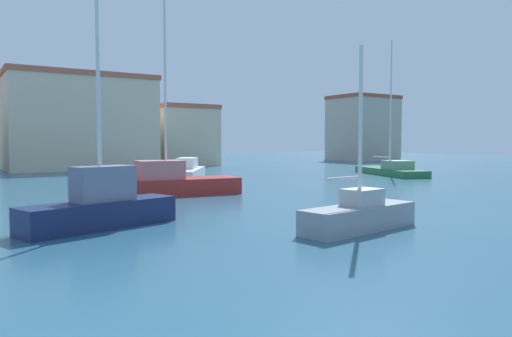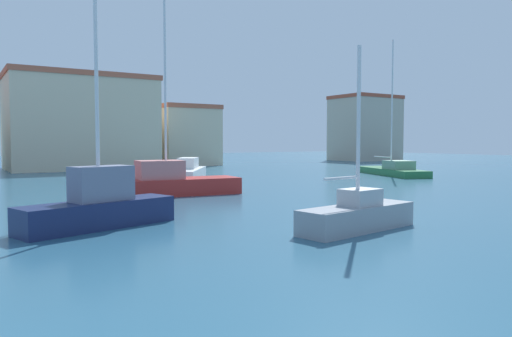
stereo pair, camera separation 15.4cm
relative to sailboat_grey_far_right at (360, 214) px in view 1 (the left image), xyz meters
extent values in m
plane|color=#285670|center=(3.86, 13.00, -0.50)|extent=(160.00, 160.00, 0.00)
cube|color=gray|center=(-0.01, 0.00, -0.12)|extent=(4.53, 1.84, 0.77)
cube|color=#ADB0B5|center=(0.11, 0.02, 0.52)|extent=(1.32, 1.05, 0.52)
cylinder|color=silver|center=(-0.01, 0.00, 2.72)|extent=(0.12, 0.12, 4.91)
cylinder|color=silver|center=(-0.80, -0.12, 1.16)|extent=(1.54, 0.31, 0.08)
cube|color=#B22823|center=(-1.36, 12.34, -0.08)|extent=(7.73, 2.92, 0.85)
cube|color=#C4716E|center=(-1.69, 12.37, 0.82)|extent=(2.39, 1.88, 0.94)
cylinder|color=silver|center=(-1.36, 12.34, 5.96)|extent=(0.12, 0.12, 11.22)
cube|color=#28703D|center=(19.87, 16.47, -0.23)|extent=(5.02, 8.69, 0.55)
cube|color=gray|center=(19.45, 15.32, 0.39)|extent=(2.43, 2.66, 0.69)
cylinder|color=silver|center=(19.87, 16.47, 5.27)|extent=(0.12, 0.12, 10.45)
cylinder|color=silver|center=(20.38, 17.90, 0.94)|extent=(1.08, 2.80, 0.08)
cube|color=#19234C|center=(-6.67, 4.73, -0.08)|extent=(5.20, 2.72, 0.85)
cube|color=slate|center=(-6.56, 4.77, 0.91)|extent=(2.08, 1.43, 1.12)
cylinder|color=silver|center=(-6.67, 4.73, 4.02)|extent=(0.12, 0.12, 7.33)
cube|color=white|center=(2.80, 18.96, -0.04)|extent=(5.17, 6.66, 0.92)
cube|color=silver|center=(2.99, 19.25, 0.78)|extent=(2.23, 2.58, 0.73)
cube|color=beige|center=(0.52, 40.07, 3.93)|extent=(13.68, 9.68, 8.87)
cube|color=#B25B42|center=(0.52, 40.07, 8.62)|extent=(13.95, 9.87, 0.50)
cube|color=beige|center=(12.40, 41.98, 2.72)|extent=(6.65, 8.38, 6.45)
cube|color=#B25B42|center=(12.40, 41.98, 6.20)|extent=(6.78, 8.55, 0.50)
cube|color=#B2A893|center=(40.45, 39.94, 3.95)|extent=(8.54, 6.97, 8.90)
cube|color=#9E4733|center=(40.45, 39.94, 8.64)|extent=(8.71, 7.11, 0.50)
camera|label=1|loc=(-10.68, -10.67, 2.25)|focal=33.62mm
camera|label=2|loc=(-10.55, -10.75, 2.25)|focal=33.62mm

